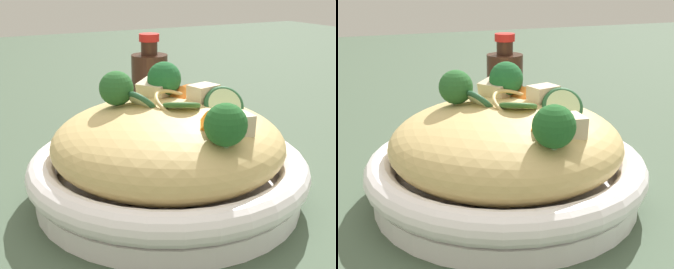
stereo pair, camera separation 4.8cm
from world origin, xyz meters
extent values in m
plane|color=#41523F|center=(0.00, 0.00, 0.00)|extent=(3.00, 3.00, 0.00)
cylinder|color=white|center=(0.00, 0.00, 0.01)|extent=(0.28, 0.28, 0.02)
torus|color=white|center=(0.00, 0.00, 0.04)|extent=(0.30, 0.30, 0.03)
ellipsoid|color=tan|center=(0.00, 0.00, 0.06)|extent=(0.24, 0.24, 0.08)
torus|color=#DBB676|center=(-0.05, 0.01, 0.08)|extent=(0.08, 0.08, 0.03)
torus|color=tan|center=(-0.04, -0.03, 0.09)|extent=(0.05, 0.05, 0.03)
torus|color=tan|center=(-0.02, 0.02, 0.09)|extent=(0.08, 0.08, 0.02)
torus|color=tan|center=(0.01, 0.01, 0.10)|extent=(0.09, 0.09, 0.03)
cone|color=#96B471|center=(-0.03, -0.04, 0.10)|extent=(0.02, 0.01, 0.01)
sphere|color=#29602B|center=(-0.03, -0.04, 0.12)|extent=(0.04, 0.04, 0.04)
cone|color=#96B16F|center=(-0.04, 0.02, 0.10)|extent=(0.03, 0.03, 0.02)
sphere|color=#1E5C2C|center=(-0.04, 0.02, 0.12)|extent=(0.05, 0.05, 0.04)
cone|color=#8FAD76|center=(0.09, 0.01, 0.09)|extent=(0.02, 0.02, 0.01)
sphere|color=#215B26|center=(0.09, 0.01, 0.11)|extent=(0.05, 0.05, 0.04)
cylinder|color=orange|center=(-0.04, 0.04, 0.10)|extent=(0.03, 0.03, 0.02)
cylinder|color=orange|center=(0.06, 0.01, 0.10)|extent=(0.03, 0.03, 0.02)
cylinder|color=orange|center=(-0.02, 0.02, 0.11)|extent=(0.03, 0.03, 0.02)
cylinder|color=beige|center=(0.02, 0.05, 0.10)|extent=(0.03, 0.04, 0.03)
torus|color=#24552E|center=(0.02, 0.05, 0.10)|extent=(0.04, 0.05, 0.04)
cylinder|color=beige|center=(0.02, 0.01, 0.11)|extent=(0.04, 0.04, 0.02)
torus|color=#285622|center=(0.02, 0.01, 0.11)|extent=(0.05, 0.05, 0.02)
cylinder|color=beige|center=(-0.01, -0.02, 0.11)|extent=(0.03, 0.03, 0.02)
torus|color=#245230|center=(-0.01, -0.02, 0.11)|extent=(0.04, 0.04, 0.03)
cube|color=beige|center=(0.07, 0.03, 0.10)|extent=(0.03, 0.03, 0.02)
cube|color=beige|center=(-0.04, 0.01, 0.11)|extent=(0.04, 0.04, 0.03)
cube|color=beige|center=(0.00, 0.04, 0.11)|extent=(0.03, 0.03, 0.03)
cylinder|color=#381E14|center=(-0.24, 0.09, 0.06)|extent=(0.06, 0.06, 0.11)
cylinder|color=#381E14|center=(-0.24, 0.09, 0.12)|extent=(0.03, 0.03, 0.02)
cylinder|color=red|center=(-0.24, 0.09, 0.14)|extent=(0.03, 0.03, 0.01)
camera|label=1|loc=(0.41, -0.21, 0.23)|focal=49.33mm
camera|label=2|loc=(0.43, -0.17, 0.23)|focal=49.33mm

